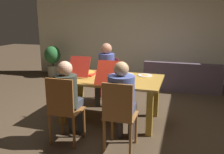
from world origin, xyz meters
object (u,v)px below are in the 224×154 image
person_2 (68,94)px  pizza_box_1 (85,72)px  person_1 (122,97)px  drinking_glass_1 (110,70)px  plate_1 (127,74)px  potted_plant (53,59)px  dining_table (110,85)px  chair_2 (64,108)px  plate_0 (145,75)px  chair_0 (108,77)px  pizza_box_0 (114,78)px  chair_1 (119,114)px  drinking_glass_0 (63,76)px  couch (182,79)px  person_0 (106,68)px

person_2 → pizza_box_1: bearing=98.9°
person_1 → drinking_glass_1: (-0.51, 1.09, 0.11)m
plate_1 → potted_plant: (-2.85, 2.27, -0.23)m
dining_table → drinking_glass_1: drinking_glass_1 is taller
pizza_box_1 → plate_1: bearing=15.8°
person_1 → chair_2: 0.83m
plate_1 → drinking_glass_1: bearing=-175.7°
plate_0 → potted_plant: potted_plant is taller
chair_0 → chair_2: chair_2 is taller
pizza_box_0 → plate_0: 0.67m
chair_1 → drinking_glass_1: (-0.51, 1.23, 0.30)m
chair_2 → drinking_glass_1: size_ratio=6.88×
chair_1 → person_2: 0.81m
chair_0 → potted_plant: size_ratio=0.99×
person_2 → pizza_box_1: (-0.15, 0.95, 0.11)m
person_2 → potted_plant: 4.11m
drinking_glass_0 → drinking_glass_1: bearing=45.6°
chair_2 → plate_0: chair_2 is taller
pizza_box_1 → couch: 2.85m
chair_1 → potted_plant: bearing=130.9°
person_2 → plate_1: bearing=63.3°
chair_0 → drinking_glass_0: size_ratio=7.77×
plate_1 → dining_table: bearing=-124.7°
dining_table → drinking_glass_1: size_ratio=12.09×
drinking_glass_0 → chair_0: bearing=75.8°
chair_1 → plate_0: 1.30m
pizza_box_1 → pizza_box_0: bearing=-25.0°
chair_0 → chair_1: (0.78, -1.94, 0.01)m
couch → potted_plant: 3.81m
chair_1 → person_2: size_ratio=0.82×
person_0 → chair_1: bearing=-66.4°
chair_0 → person_0: size_ratio=0.74×
chair_2 → couch: 3.68m
pizza_box_0 → plate_0: bearing=51.4°
pizza_box_1 → potted_plant: size_ratio=0.58×
person_1 → drinking_glass_0: person_1 is taller
drinking_glass_1 → plate_0: bearing=4.1°
chair_1 → pizza_box_0: bearing=111.6°
plate_1 → couch: (0.95, 2.03, -0.51)m
person_0 → person_2: 1.70m
chair_2 → drinking_glass_1: (0.28, 1.28, 0.28)m
drinking_glass_0 → couch: drinking_glass_0 is taller
pizza_box_0 → dining_table: bearing=121.4°
chair_1 → potted_plant: 4.66m
pizza_box_1 → plate_1: 0.76m
pizza_box_1 → person_2: bearing=-81.1°
chair_2 → drinking_glass_0: bearing=117.3°
chair_0 → couch: 2.05m
person_1 → person_0: bearing=115.3°
chair_0 → person_2: person_2 is taller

